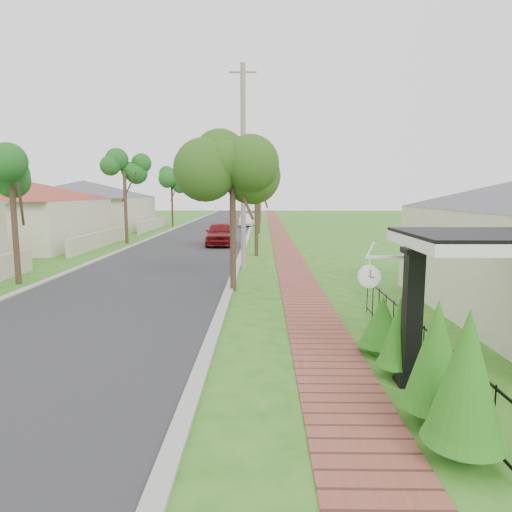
% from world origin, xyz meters
% --- Properties ---
extents(ground, '(160.00, 160.00, 0.00)m').
position_xyz_m(ground, '(0.00, 0.00, 0.00)').
color(ground, '#2B6718').
rests_on(ground, ground).
extents(road, '(7.00, 120.00, 0.02)m').
position_xyz_m(road, '(-3.00, 20.00, 0.00)').
color(road, '#28282B').
rests_on(road, ground).
extents(kerb_right, '(0.30, 120.00, 0.10)m').
position_xyz_m(kerb_right, '(0.65, 20.00, 0.00)').
color(kerb_right, '#9E9E99').
rests_on(kerb_right, ground).
extents(kerb_left, '(0.30, 120.00, 0.10)m').
position_xyz_m(kerb_left, '(-6.65, 20.00, 0.00)').
color(kerb_left, '#9E9E99').
rests_on(kerb_left, ground).
extents(sidewalk, '(1.50, 120.00, 0.03)m').
position_xyz_m(sidewalk, '(3.25, 20.00, 0.00)').
color(sidewalk, brown).
rests_on(sidewalk, ground).
extents(porch_post, '(0.48, 0.48, 2.52)m').
position_xyz_m(porch_post, '(4.55, -1.00, 1.12)').
color(porch_post, black).
rests_on(porch_post, ground).
extents(picket_fence, '(0.03, 8.02, 1.00)m').
position_xyz_m(picket_fence, '(4.90, -0.00, 0.53)').
color(picket_fence, black).
rests_on(picket_fence, ground).
extents(street_trees, '(10.70, 37.65, 5.89)m').
position_xyz_m(street_trees, '(-2.87, 26.84, 4.54)').
color(street_trees, '#382619').
rests_on(street_trees, ground).
extents(hedge_row, '(0.92, 4.98, 2.18)m').
position_xyz_m(hedge_row, '(4.45, -1.80, 0.86)').
color(hedge_row, '#236514').
rests_on(hedge_row, ground).
extents(far_house_red, '(15.56, 15.56, 4.60)m').
position_xyz_m(far_house_red, '(-14.97, 20.00, 2.34)').
color(far_house_red, beige).
rests_on(far_house_red, ground).
extents(far_house_grey, '(15.56, 15.56, 4.60)m').
position_xyz_m(far_house_grey, '(-14.97, 34.00, 2.34)').
color(far_house_grey, beige).
rests_on(far_house_grey, ground).
extents(parked_car_red, '(2.14, 4.65, 1.55)m').
position_xyz_m(parked_car_red, '(-1.00, 21.07, 0.77)').
color(parked_car_red, maroon).
rests_on(parked_car_red, ground).
extents(parked_car_white, '(1.58, 3.95, 1.28)m').
position_xyz_m(parked_car_white, '(0.21, 38.06, 0.64)').
color(parked_car_white, white).
rests_on(parked_car_white, ground).
extents(near_tree, '(2.21, 2.21, 5.68)m').
position_xyz_m(near_tree, '(0.80, 7.00, 4.53)').
color(near_tree, '#382619').
rests_on(near_tree, ground).
extents(utility_pole, '(1.20, 0.24, 9.05)m').
position_xyz_m(utility_pole, '(0.97, 11.66, 4.59)').
color(utility_pole, gray).
rests_on(utility_pole, ground).
extents(station_clock, '(0.86, 0.13, 0.61)m').
position_xyz_m(station_clock, '(3.87, -0.60, 1.95)').
color(station_clock, white).
rests_on(station_clock, ground).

